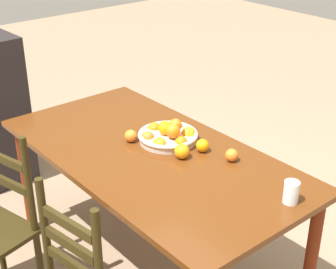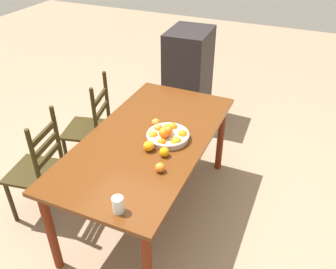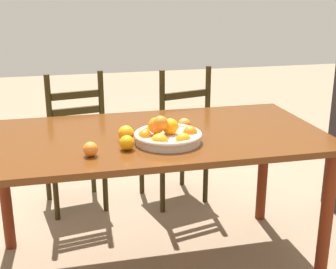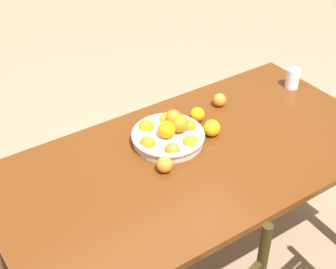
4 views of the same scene
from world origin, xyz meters
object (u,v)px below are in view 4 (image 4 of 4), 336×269
dining_table (194,172)px  orange_loose_2 (212,128)px  drinking_glass (293,78)px  orange_loose_3 (219,100)px  orange_loose_0 (165,165)px  fruit_bowl (169,134)px  orange_loose_1 (197,114)px

dining_table → orange_loose_2: bearing=-151.9°
dining_table → drinking_glass: (-0.77, -0.19, 0.15)m
orange_loose_2 → orange_loose_3: bearing=-136.5°
orange_loose_0 → fruit_bowl: bearing=-128.6°
orange_loose_1 → dining_table: bearing=51.5°
orange_loose_0 → orange_loose_2: orange_loose_2 is taller
orange_loose_1 → orange_loose_2: 0.13m
dining_table → fruit_bowl: size_ratio=5.29×
fruit_bowl → orange_loose_1: fruit_bowl is taller
fruit_bowl → orange_loose_0: size_ratio=4.84×
fruit_bowl → orange_loose_3: fruit_bowl is taller
dining_table → drinking_glass: bearing=-166.4°
dining_table → fruit_bowl: (0.04, -0.15, 0.13)m
orange_loose_2 → drinking_glass: drinking_glass is taller
orange_loose_1 → orange_loose_2: bearing=83.4°
fruit_bowl → orange_loose_0: fruit_bowl is taller
fruit_bowl → orange_loose_2: size_ratio=4.26×
dining_table → orange_loose_0: bearing=3.8°
orange_loose_0 → drinking_glass: 0.96m
fruit_bowl → orange_loose_0: bearing=51.4°
orange_loose_0 → drinking_glass: bearing=-168.1°
orange_loose_2 → orange_loose_0: bearing=16.2°
orange_loose_0 → orange_loose_2: bearing=-163.8°
orange_loose_0 → orange_loose_1: bearing=-146.3°
orange_loose_2 → drinking_glass: 0.62m
drinking_glass → orange_loose_3: bearing=-9.4°
dining_table → orange_loose_0: 0.21m
dining_table → drinking_glass: size_ratio=16.62×
orange_loose_0 → orange_loose_1: orange_loose_1 is taller
fruit_bowl → drinking_glass: 0.81m
fruit_bowl → orange_loose_3: size_ratio=4.99×
orange_loose_1 → fruit_bowl: bearing=16.5°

